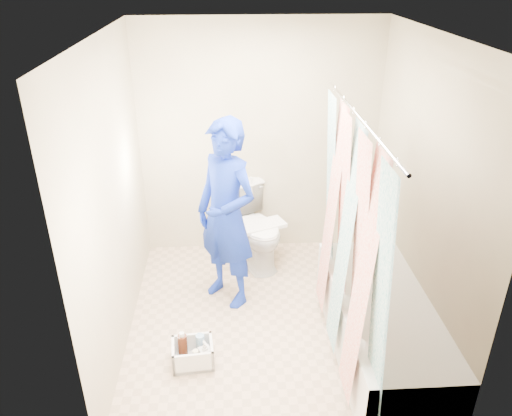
{
  "coord_description": "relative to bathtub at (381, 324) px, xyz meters",
  "views": [
    {
      "loc": [
        -0.32,
        -3.47,
        2.86
      ],
      "look_at": [
        -0.1,
        0.24,
        0.99
      ],
      "focal_mm": 35.0,
      "sensor_mm": 36.0,
      "label": 1
    }
  ],
  "objects": [
    {
      "name": "floor",
      "position": [
        -0.85,
        0.43,
        -0.27
      ],
      "size": [
        2.6,
        2.6,
        0.0
      ],
      "primitive_type": "plane",
      "color": "tan",
      "rests_on": "ground"
    },
    {
      "name": "ceiling",
      "position": [
        -0.85,
        0.43,
        2.13
      ],
      "size": [
        2.4,
        2.6,
        0.02
      ],
      "primitive_type": "cube",
      "color": "white",
      "rests_on": "wall_back"
    },
    {
      "name": "wall_back",
      "position": [
        -0.85,
        1.73,
        0.93
      ],
      "size": [
        2.4,
        0.02,
        2.4
      ],
      "primitive_type": "cube",
      "color": "#BAB18F",
      "rests_on": "ground"
    },
    {
      "name": "wall_front",
      "position": [
        -0.85,
        -0.88,
        0.93
      ],
      "size": [
        2.4,
        0.02,
        2.4
      ],
      "primitive_type": "cube",
      "color": "#BAB18F",
      "rests_on": "ground"
    },
    {
      "name": "wall_left",
      "position": [
        -2.05,
        0.43,
        0.93
      ],
      "size": [
        0.02,
        2.6,
        2.4
      ],
      "primitive_type": "cube",
      "color": "#BAB18F",
      "rests_on": "ground"
    },
    {
      "name": "wall_right",
      "position": [
        0.35,
        0.43,
        0.93
      ],
      "size": [
        0.02,
        2.6,
        2.4
      ],
      "primitive_type": "cube",
      "color": "#BAB18F",
      "rests_on": "ground"
    },
    {
      "name": "bathtub",
      "position": [
        0.0,
        0.0,
        0.0
      ],
      "size": [
        0.7,
        1.75,
        0.5
      ],
      "color": "silver",
      "rests_on": "ground"
    },
    {
      "name": "curtain_rod",
      "position": [
        -0.33,
        0.0,
        1.68
      ],
      "size": [
        0.02,
        1.9,
        0.02
      ],
      "primitive_type": "cylinder",
      "rotation": [
        1.57,
        0.0,
        0.0
      ],
      "color": "silver",
      "rests_on": "wall_back"
    },
    {
      "name": "shower_curtain",
      "position": [
        -0.33,
        0.0,
        0.75
      ],
      "size": [
        0.06,
        1.75,
        1.8
      ],
      "primitive_type": "cube",
      "color": "white",
      "rests_on": "curtain_rod"
    },
    {
      "name": "toilet",
      "position": [
        -0.92,
        1.4,
        0.14
      ],
      "size": [
        0.72,
        0.91,
        0.81
      ],
      "primitive_type": "imported",
      "rotation": [
        0.0,
        0.0,
        0.39
      ],
      "color": "white",
      "rests_on": "ground"
    },
    {
      "name": "tank_lid",
      "position": [
        -0.87,
        1.28,
        0.21
      ],
      "size": [
        0.54,
        0.39,
        0.04
      ],
      "primitive_type": "cube",
      "rotation": [
        0.0,
        0.0,
        0.39
      ],
      "color": "white",
      "rests_on": "toilet"
    },
    {
      "name": "tank_internals",
      "position": [
        -1.04,
        1.58,
        0.53
      ],
      "size": [
        0.19,
        0.11,
        0.27
      ],
      "color": "black",
      "rests_on": "toilet"
    },
    {
      "name": "plumber",
      "position": [
        -1.2,
        0.79,
        0.59
      ],
      "size": [
        0.74,
        0.73,
        1.72
      ],
      "primitive_type": "imported",
      "rotation": [
        0.0,
        0.0,
        -0.77
      ],
      "color": "#1131AA",
      "rests_on": "ground"
    },
    {
      "name": "cleaning_caddy",
      "position": [
        -1.48,
        -0.06,
        -0.18
      ],
      "size": [
        0.34,
        0.28,
        0.24
      ],
      "rotation": [
        0.0,
        0.0,
        0.1
      ],
      "color": "white",
      "rests_on": "ground"
    }
  ]
}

